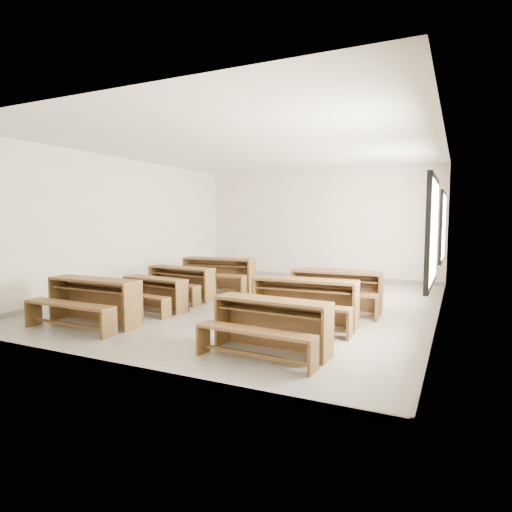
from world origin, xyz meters
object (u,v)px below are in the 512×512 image
at_px(desk_set_7, 338,283).
at_px(desk_set_4, 270,322).
at_px(desk_set_1, 153,291).
at_px(desk_set_2, 180,281).
at_px(desk_set_0, 92,298).
at_px(desk_set_5, 304,299).
at_px(desk_set_3, 218,272).
at_px(desk_set_6, 335,288).

bearing_deg(desk_set_7, desk_set_4, -92.56).
bearing_deg(desk_set_4, desk_set_1, 158.40).
distance_m(desk_set_2, desk_set_4, 4.19).
xyz_separation_m(desk_set_1, desk_set_4, (3.09, -1.43, 0.05)).
relative_size(desk_set_0, desk_set_7, 1.09).
xyz_separation_m(desk_set_2, desk_set_5, (3.22, -1.05, 0.04)).
distance_m(desk_set_0, desk_set_3, 3.85).
bearing_deg(desk_set_0, desk_set_7, 49.49).
bearing_deg(desk_set_1, desk_set_3, 97.14).
bearing_deg(desk_set_2, desk_set_4, -33.97).
xyz_separation_m(desk_set_1, desk_set_2, (-0.20, 1.16, 0.05)).
relative_size(desk_set_1, desk_set_4, 0.90).
height_order(desk_set_0, desk_set_3, desk_set_3).
relative_size(desk_set_4, desk_set_6, 0.93).
distance_m(desk_set_3, desk_set_6, 3.41).
xyz_separation_m(desk_set_4, desk_set_6, (0.10, 2.89, 0.03)).
bearing_deg(desk_set_6, desk_set_4, -94.70).
distance_m(desk_set_5, desk_set_7, 2.29).
relative_size(desk_set_0, desk_set_2, 1.05).
bearing_deg(desk_set_4, desk_set_6, 91.22).
distance_m(desk_set_1, desk_set_6, 3.51).
xyz_separation_m(desk_set_6, desk_set_7, (-0.18, 0.93, -0.05)).
bearing_deg(desk_set_1, desk_set_0, -93.07).
relative_size(desk_set_3, desk_set_6, 1.06).
relative_size(desk_set_2, desk_set_3, 0.88).
bearing_deg(desk_set_7, desk_set_3, 173.80).
relative_size(desk_set_1, desk_set_2, 0.90).
distance_m(desk_set_1, desk_set_4, 3.41).
bearing_deg(desk_set_5, desk_set_4, -90.00).
xyz_separation_m(desk_set_0, desk_set_5, (3.23, 1.43, 0.01)).
bearing_deg(desk_set_4, desk_set_5, 95.82).
bearing_deg(desk_set_1, desk_set_4, -18.85).
height_order(desk_set_2, desk_set_6, desk_set_6).
height_order(desk_set_0, desk_set_1, desk_set_0).
xyz_separation_m(desk_set_4, desk_set_5, (-0.07, 1.54, 0.04)).
height_order(desk_set_1, desk_set_2, desk_set_2).
distance_m(desk_set_6, desk_set_7, 0.95).
relative_size(desk_set_2, desk_set_5, 0.92).
bearing_deg(desk_set_0, desk_set_6, 39.67).
bearing_deg(desk_set_2, desk_set_1, -75.99).
relative_size(desk_set_1, desk_set_6, 0.84).
bearing_deg(desk_set_1, desk_set_6, 30.53).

